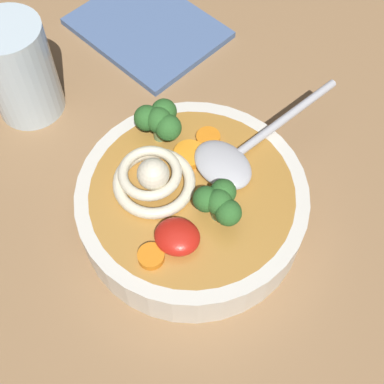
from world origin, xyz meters
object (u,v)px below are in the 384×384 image
at_px(noodle_pile, 153,178).
at_px(folded_napkin, 147,28).
at_px(drinking_glass, 19,70).
at_px(soup_bowl, 192,204).
at_px(soup_spoon, 234,156).

xyz_separation_m(noodle_pile, folded_napkin, (0.10, -0.23, -0.05)).
bearing_deg(noodle_pile, folded_napkin, -65.43).
bearing_deg(drinking_glass, soup_bowl, 161.56).
distance_m(soup_bowl, folded_napkin, 0.26).
height_order(soup_spoon, drinking_glass, drinking_glass).
height_order(soup_bowl, folded_napkin, soup_bowl).
height_order(noodle_pile, folded_napkin, noodle_pile).
height_order(noodle_pile, soup_spoon, noodle_pile).
bearing_deg(soup_bowl, folded_napkin, -58.02).
xyz_separation_m(soup_bowl, noodle_pile, (0.04, 0.00, 0.03)).
height_order(soup_bowl, soup_spoon, soup_spoon).
distance_m(soup_spoon, folded_napkin, 0.25).
relative_size(soup_spoon, drinking_glass, 1.53).
distance_m(noodle_pile, soup_spoon, 0.08).
bearing_deg(soup_bowl, noodle_pile, 6.44).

